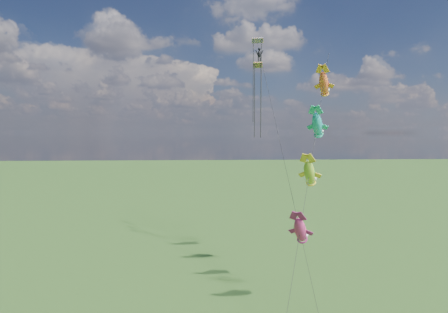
{
  "coord_description": "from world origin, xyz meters",
  "views": [
    {
      "loc": [
        9.64,
        -22.55,
        12.49
      ],
      "look_at": [
        11.53,
        9.53,
        10.47
      ],
      "focal_mm": 30.0,
      "sensor_mm": 36.0,
      "label": 1
    }
  ],
  "objects": [
    {
      "name": "parafoil_rig",
      "position": [
        15.66,
        16.23,
        19.06
      ],
      "size": [
        2.85,
        17.39,
        22.84
      ],
      "rotation": [
        0.0,
        0.0,
        0.19
      ],
      "color": "brown",
      "rests_on": "ground"
    },
    {
      "name": "fish_windsock_rig",
      "position": [
        18.51,
        6.75,
        11.27
      ],
      "size": [
        7.52,
        14.19,
        20.11
      ],
      "rotation": [
        0.0,
        0.0,
        -0.16
      ],
      "color": "brown",
      "rests_on": "ground"
    }
  ]
}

